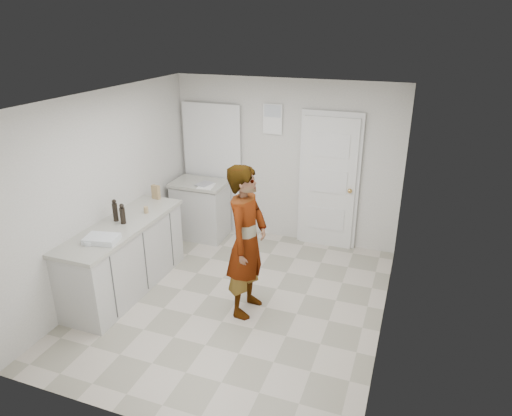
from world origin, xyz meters
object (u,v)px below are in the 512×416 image
at_px(person, 247,242).
at_px(oil_cruet_b, 115,211).
at_px(cake_mix_box, 156,192).
at_px(baking_dish, 102,239).
at_px(egg_bowl, 89,242).
at_px(spice_jar, 146,210).
at_px(oil_cruet_a, 123,214).

height_order(person, oil_cruet_b, person).
height_order(cake_mix_box, oil_cruet_b, oil_cruet_b).
distance_m(cake_mix_box, baking_dish, 1.40).
distance_m(person, egg_bowl, 1.77).
height_order(cake_mix_box, baking_dish, cake_mix_box).
bearing_deg(spice_jar, person, -11.35).
height_order(baking_dish, egg_bowl, baking_dish).
distance_m(spice_jar, egg_bowl, 1.00).
xyz_separation_m(spice_jar, oil_cruet_a, (-0.08, -0.38, 0.08)).
height_order(spice_jar, oil_cruet_a, oil_cruet_a).
relative_size(oil_cruet_b, egg_bowl, 2.35).
distance_m(oil_cruet_a, baking_dish, 0.52).
relative_size(spice_jar, oil_cruet_a, 0.33).
relative_size(person, baking_dish, 4.48).
bearing_deg(person, spice_jar, 81.63).
height_order(oil_cruet_b, egg_bowl, oil_cruet_b).
bearing_deg(cake_mix_box, baking_dish, -72.94).
distance_m(person, oil_cruet_b, 1.75).
xyz_separation_m(person, baking_dish, (-1.54, -0.59, 0.04)).
relative_size(cake_mix_box, spice_jar, 2.22).
distance_m(oil_cruet_b, egg_bowl, 0.67).
bearing_deg(oil_cruet_b, cake_mix_box, 85.88).
xyz_separation_m(spice_jar, oil_cruet_b, (-0.22, -0.35, 0.09)).
relative_size(spice_jar, oil_cruet_b, 0.31).
bearing_deg(oil_cruet_b, egg_bowl, -80.23).
relative_size(cake_mix_box, egg_bowl, 1.60).
bearing_deg(spice_jar, baking_dish, -90.91).
height_order(person, baking_dish, person).
height_order(person, oil_cruet_a, person).
bearing_deg(person, cake_mix_box, 67.42).
relative_size(person, oil_cruet_a, 6.89).
distance_m(person, cake_mix_box, 1.87).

